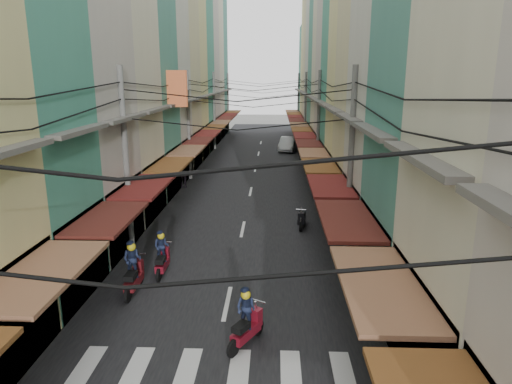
% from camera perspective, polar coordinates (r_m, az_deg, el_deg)
% --- Properties ---
extents(ground, '(160.00, 160.00, 0.00)m').
position_cam_1_polar(ground, '(18.26, -2.98, -10.80)').
color(ground, slate).
rests_on(ground, ground).
extents(road, '(10.00, 80.00, 0.02)m').
position_cam_1_polar(road, '(37.31, -0.21, 2.30)').
color(road, black).
rests_on(road, ground).
extents(sidewalk_left, '(3.00, 80.00, 0.06)m').
position_cam_1_polar(sidewalk_left, '(38.14, -10.02, 2.38)').
color(sidewalk_left, slate).
rests_on(sidewalk_left, ground).
extents(sidewalk_right, '(3.00, 80.00, 0.06)m').
position_cam_1_polar(sidewalk_right, '(37.60, 9.75, 2.22)').
color(sidewalk_right, slate).
rests_on(sidewalk_right, ground).
extents(crosswalk, '(7.55, 2.40, 0.01)m').
position_cam_1_polar(crosswalk, '(13.09, -5.53, -21.85)').
color(crosswalk, silver).
rests_on(crosswalk, ground).
extents(building_row_left, '(7.80, 67.67, 23.70)m').
position_cam_1_polar(building_row_left, '(34.43, -14.41, 17.23)').
color(building_row_left, beige).
rests_on(building_row_left, ground).
extents(building_row_right, '(7.80, 68.98, 22.59)m').
position_cam_1_polar(building_row_right, '(33.56, 13.74, 16.73)').
color(building_row_right, teal).
rests_on(building_row_right, ground).
extents(utility_poles, '(10.20, 66.13, 8.20)m').
position_cam_1_polar(utility_poles, '(31.54, -0.62, 12.18)').
color(utility_poles, slate).
rests_on(utility_poles, ground).
extents(white_car, '(5.46, 2.81, 1.84)m').
position_cam_1_polar(white_car, '(49.14, 3.99, 5.16)').
color(white_car, '#BABBBF').
rests_on(white_car, ground).
extents(bicycle, '(1.75, 0.70, 1.19)m').
position_cam_1_polar(bicycle, '(20.33, 16.47, -8.71)').
color(bicycle, black).
rests_on(bicycle, ground).
extents(moving_scooters, '(7.04, 12.90, 2.01)m').
position_cam_1_polar(moving_scooters, '(17.60, -7.49, -9.87)').
color(moving_scooters, black).
rests_on(moving_scooters, ground).
extents(parked_scooters, '(12.99, 16.15, 1.00)m').
position_cam_1_polar(parked_scooters, '(14.75, 8.94, -15.42)').
color(parked_scooters, black).
rests_on(parked_scooters, ground).
extents(pedestrians, '(11.23, 26.74, 2.10)m').
position_cam_1_polar(pedestrians, '(22.23, -12.62, -3.73)').
color(pedestrians, '#291F2A').
rests_on(pedestrians, ground).
extents(market_umbrella, '(2.51, 2.51, 2.65)m').
position_cam_1_polar(market_umbrella, '(16.18, 22.58, -6.36)').
color(market_umbrella, '#B2B2B7').
rests_on(market_umbrella, ground).
extents(traffic_sign, '(0.10, 0.63, 2.88)m').
position_cam_1_polar(traffic_sign, '(15.07, 15.61, -8.27)').
color(traffic_sign, slate).
rests_on(traffic_sign, ground).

